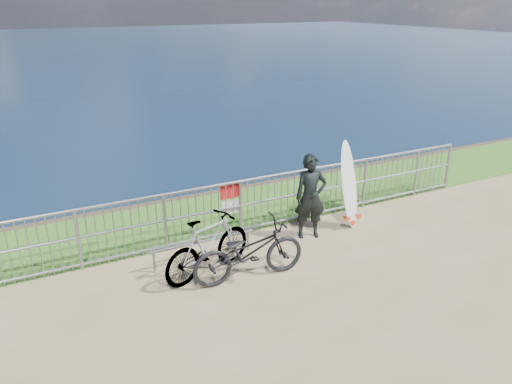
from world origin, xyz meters
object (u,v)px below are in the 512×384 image
surfboard (349,188)px  bicycle_far (208,246)px  bicycle_near (249,251)px  surfer (311,197)px

surfboard → bicycle_far: size_ratio=1.01×
surfboard → bicycle_near: size_ratio=0.94×
bicycle_far → surfer: bearing=-97.4°
surfboard → bicycle_near: surfboard is taller
surfer → surfboard: surfboard is taller
surfer → bicycle_far: size_ratio=0.93×
surfboard → bicycle_far: surfboard is taller
bicycle_near → surfer: bearing=-59.3°
surfer → surfboard: size_ratio=0.93×
bicycle_near → bicycle_far: bearing=54.9°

